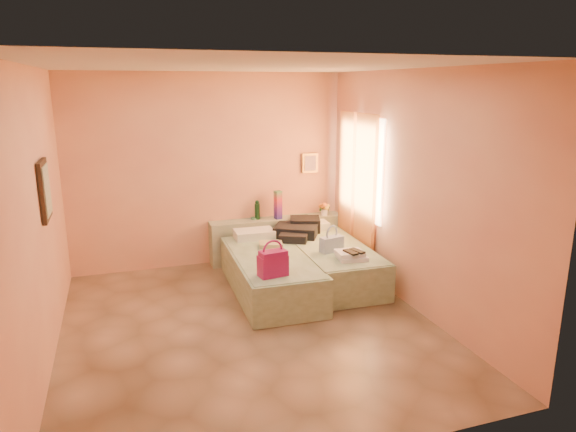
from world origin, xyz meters
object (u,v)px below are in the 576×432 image
bed_right (329,262)px  water_bottle (257,210)px  headboard_ledge (277,239)px  magenta_handbag (273,263)px  towel_stack (352,255)px  green_book (303,216)px  flower_vase (324,208)px  bed_left (270,274)px  blue_handbag (332,244)px

bed_right → water_bottle: 1.41m
bed_right → headboard_ledge: bearing=113.9°
magenta_handbag → towel_stack: (1.11, 0.24, -0.10)m
bed_right → towel_stack: 0.71m
headboard_ledge → green_book: size_ratio=12.39×
bed_right → magenta_handbag: bearing=-139.2°
headboard_ledge → green_book: 0.53m
flower_vase → towel_stack: flower_vase is taller
bed_left → bed_right: 0.92m
headboard_ledge → bed_left: bearing=-110.9°
bed_left → flower_vase: (1.22, 1.16, 0.52)m
bed_right → towel_stack: towel_stack is taller
magenta_handbag → blue_handbag: size_ratio=1.04×
green_book → blue_handbag: blue_handbag is taller
water_bottle → towel_stack: 1.89m
flower_vase → blue_handbag: size_ratio=0.77×
headboard_ledge → blue_handbag: blue_handbag is taller
bed_left → magenta_handbag: magenta_handbag is taller
headboard_ledge → towel_stack: size_ratio=5.86×
water_bottle → flower_vase: (1.05, -0.10, -0.02)m
water_bottle → blue_handbag: bearing=-64.9°
bed_left → flower_vase: flower_vase is taller
green_book → blue_handbag: bearing=-91.7°
bed_left → towel_stack: 1.08m
green_book → magenta_handbag: (-1.05, -1.85, -0.01)m
magenta_handbag → flower_vase: bearing=43.8°
headboard_ledge → bed_right: (0.43, -1.05, -0.08)m
bed_left → bed_right: (0.90, 0.18, 0.00)m
headboard_ledge → bed_left: size_ratio=1.02×
blue_handbag → bed_right: bearing=57.5°
headboard_ledge → bed_left: (-0.47, -1.23, -0.08)m
towel_stack → flower_vase: bearing=79.7°
bed_right → flower_vase: bearing=73.4°
water_bottle → towel_stack: water_bottle is taller
bed_right → towel_stack: (0.03, -0.64, 0.30)m
green_book → blue_handbag: 1.25m
headboard_ledge → blue_handbag: 1.40m
flower_vase → towel_stack: bearing=-100.3°
bed_left → towel_stack: size_ratio=5.71×
water_bottle → green_book: (0.70, -0.11, -0.12)m
headboard_ledge → green_book: (0.40, -0.08, 0.34)m
water_bottle → blue_handbag: 1.51m
water_bottle → magenta_handbag: water_bottle is taller
magenta_handbag → towel_stack: bearing=3.0°
blue_handbag → towel_stack: 0.38m
blue_handbag → towel_stack: bearing=-85.8°
headboard_ledge → water_bottle: (-0.30, 0.03, 0.46)m
water_bottle → towel_stack: (0.76, -1.72, -0.24)m
water_bottle → towel_stack: bearing=-66.3°
bed_right → green_book: green_book is taller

